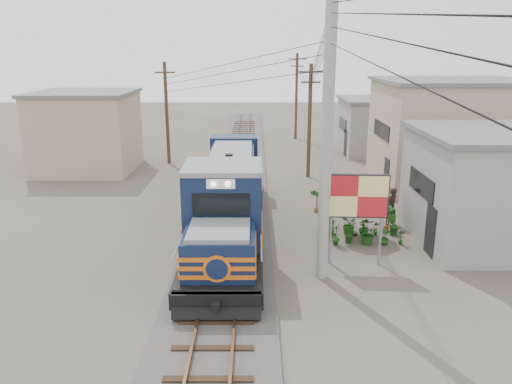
{
  "coord_description": "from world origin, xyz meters",
  "views": [
    {
      "loc": [
        1.13,
        -16.78,
        7.83
      ],
      "look_at": [
        1.17,
        2.81,
        2.2
      ],
      "focal_mm": 35.0,
      "sensor_mm": 36.0,
      "label": 1
    }
  ],
  "objects_px": {
    "billboard": "(358,199)",
    "vendor": "(391,206)",
    "market_umbrella": "(355,185)",
    "locomotive": "(229,198)"
  },
  "relations": [
    {
      "from": "market_umbrella",
      "to": "vendor",
      "type": "relative_size",
      "value": 1.67
    },
    {
      "from": "locomotive",
      "to": "market_umbrella",
      "type": "xyz_separation_m",
      "value": [
        5.4,
        -0.09,
        0.58
      ]
    },
    {
      "from": "billboard",
      "to": "vendor",
      "type": "bearing_deg",
      "value": 63.7
    },
    {
      "from": "vendor",
      "to": "market_umbrella",
      "type": "bearing_deg",
      "value": -5.03
    },
    {
      "from": "billboard",
      "to": "market_umbrella",
      "type": "height_order",
      "value": "billboard"
    },
    {
      "from": "locomotive",
      "to": "market_umbrella",
      "type": "distance_m",
      "value": 5.43
    },
    {
      "from": "market_umbrella",
      "to": "vendor",
      "type": "distance_m",
      "value": 2.71
    },
    {
      "from": "locomotive",
      "to": "market_umbrella",
      "type": "height_order",
      "value": "locomotive"
    },
    {
      "from": "locomotive",
      "to": "billboard",
      "type": "height_order",
      "value": "locomotive"
    },
    {
      "from": "billboard",
      "to": "vendor",
      "type": "xyz_separation_m",
      "value": [
        2.5,
        4.36,
        -1.69
      ]
    }
  ]
}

